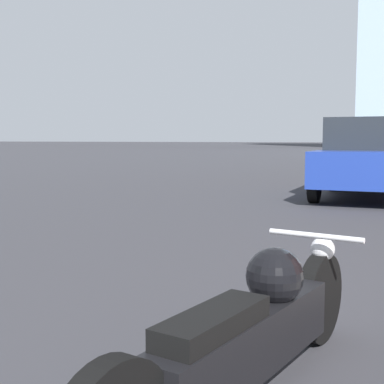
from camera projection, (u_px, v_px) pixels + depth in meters
The scene contains 2 objects.
motorcycle at pixel (252, 331), 2.71m from camera, with size 0.78×2.57×0.75m.
parked_car_blue at pixel (364, 158), 12.09m from camera, with size 1.93×4.52×1.80m.
Camera 1 is at (3.66, 1.91, 1.34)m, focal length 50.00 mm.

